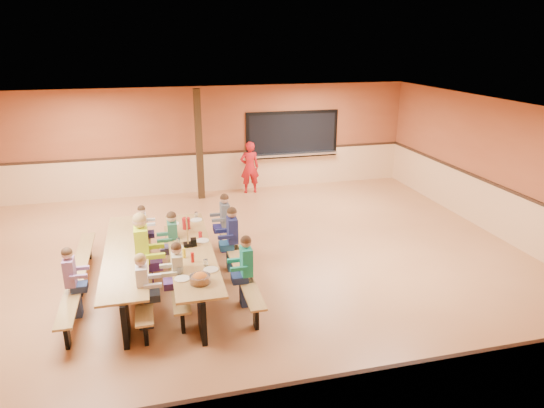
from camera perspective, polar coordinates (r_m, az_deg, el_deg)
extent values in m
plane|color=#9F643C|center=(9.71, -4.21, -7.08)|extent=(12.00, 12.00, 0.00)
cube|color=brown|center=(13.95, -8.02, 7.43)|extent=(12.00, 0.04, 3.00)
cube|color=brown|center=(4.76, 6.47, -16.60)|extent=(12.00, 0.04, 3.00)
cube|color=brown|center=(11.70, 25.95, 3.43)|extent=(0.04, 10.00, 3.00)
cube|color=white|center=(8.81, -4.69, 10.72)|extent=(12.00, 10.00, 0.04)
cube|color=black|center=(14.42, 2.41, 8.17)|extent=(2.60, 0.06, 1.20)
cube|color=silver|center=(14.45, 2.48, 5.88)|extent=(2.70, 0.28, 0.06)
cube|color=black|center=(13.35, -8.58, 6.87)|extent=(0.18, 0.18, 3.00)
cube|color=#A47D41|center=(8.67, -9.51, -5.36)|extent=(0.75, 3.60, 0.04)
cube|color=black|center=(7.48, -8.26, -12.75)|extent=(0.08, 0.60, 0.70)
cube|color=black|center=(10.24, -10.17, -3.75)|extent=(0.08, 0.60, 0.70)
cube|color=#A47D41|center=(8.79, -14.81, -7.51)|extent=(0.26, 3.60, 0.04)
cube|color=black|center=(8.89, -14.69, -8.81)|extent=(0.06, 0.18, 0.41)
cube|color=#A47D41|center=(8.88, -4.07, -6.57)|extent=(0.26, 3.60, 0.04)
cube|color=black|center=(8.98, -4.04, -7.87)|extent=(0.06, 0.18, 0.41)
cube|color=#A47D41|center=(8.85, -16.78, -5.45)|extent=(0.75, 3.60, 0.04)
cube|color=black|center=(7.64, -16.88, -12.70)|extent=(0.08, 0.60, 0.70)
cube|color=black|center=(10.42, -16.33, -3.85)|extent=(0.08, 0.60, 0.70)
cube|color=#A47D41|center=(9.06, -21.85, -7.47)|extent=(0.26, 3.60, 0.04)
cube|color=black|center=(9.16, -21.68, -8.74)|extent=(0.06, 0.18, 0.41)
cube|color=#A47D41|center=(8.95, -11.31, -6.71)|extent=(0.26, 3.60, 0.04)
cube|color=black|center=(9.05, -11.21, -8.00)|extent=(0.06, 0.18, 0.41)
imported|color=#AA1317|center=(13.87, -2.64, 4.33)|extent=(0.55, 0.37, 1.50)
cylinder|color=#AD1717|center=(9.53, -10.06, -2.26)|extent=(0.16, 0.16, 0.22)
cube|color=black|center=(8.77, -9.21, -4.45)|extent=(0.10, 0.14, 0.13)
cylinder|color=yellow|center=(8.32, -10.30, -5.70)|extent=(0.06, 0.06, 0.17)
cylinder|color=#B2140F|center=(8.14, -9.33, -6.21)|extent=(0.06, 0.06, 0.17)
cube|color=black|center=(8.78, -9.85, -4.73)|extent=(0.16, 0.16, 0.06)
cube|color=#A47D41|center=(8.67, -9.95, -3.03)|extent=(0.02, 0.09, 0.50)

